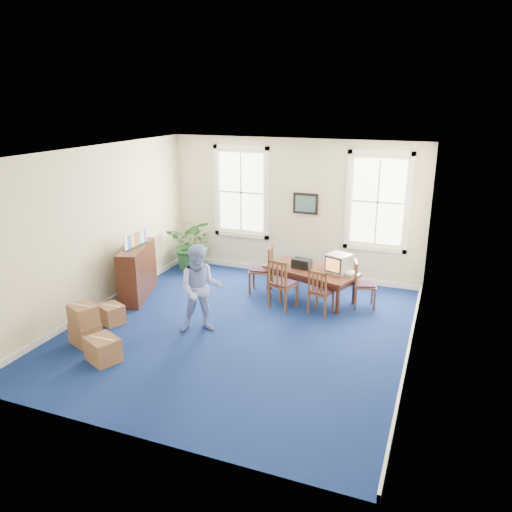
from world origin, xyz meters
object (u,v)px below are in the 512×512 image
(chair_near_left, at_px, (283,283))
(man, at_px, (201,289))
(conference_table, at_px, (311,284))
(potted_plant, at_px, (194,244))
(cardboard_boxes, at_px, (97,323))
(credenza, at_px, (137,271))
(crt_tv, at_px, (339,263))

(chair_near_left, xyz_separation_m, man, (-1.04, -1.55, 0.29))
(chair_near_left, bearing_deg, conference_table, -104.42)
(man, xyz_separation_m, potted_plant, (-1.72, 2.94, -0.15))
(conference_table, bearing_deg, cardboard_boxes, -113.35)
(credenza, bearing_deg, conference_table, 2.38)
(potted_plant, bearing_deg, crt_tv, -10.69)
(conference_table, relative_size, potted_plant, 1.42)
(chair_near_left, distance_m, cardboard_boxes, 3.62)
(chair_near_left, relative_size, man, 0.64)
(credenza, xyz_separation_m, cardboard_boxes, (0.55, -2.05, -0.19))
(chair_near_left, bearing_deg, potted_plant, -10.19)
(crt_tv, xyz_separation_m, potted_plant, (-3.71, 0.70, -0.17))
(potted_plant, bearing_deg, credenza, -98.27)
(crt_tv, xyz_separation_m, credenza, (-3.99, -1.26, -0.27))
(conference_table, height_order, crt_tv, crt_tv)
(crt_tv, relative_size, credenza, 0.32)
(man, distance_m, cardboard_boxes, 1.86)
(conference_table, distance_m, credenza, 3.65)
(man, distance_m, potted_plant, 3.41)
(crt_tv, bearing_deg, potted_plant, -168.13)
(conference_table, bearing_deg, chair_near_left, -102.87)
(chair_near_left, bearing_deg, credenza, 27.23)
(chair_near_left, relative_size, potted_plant, 0.78)
(crt_tv, distance_m, potted_plant, 3.77)
(credenza, bearing_deg, cardboard_boxes, -92.23)
(crt_tv, relative_size, chair_near_left, 0.44)
(conference_table, relative_size, cardboard_boxes, 1.45)
(conference_table, height_order, potted_plant, potted_plant)
(conference_table, xyz_separation_m, chair_near_left, (-0.39, -0.65, 0.20))
(conference_table, height_order, cardboard_boxes, cardboard_boxes)
(conference_table, xyz_separation_m, crt_tv, (0.56, 0.04, 0.52))
(cardboard_boxes, bearing_deg, crt_tv, 43.86)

